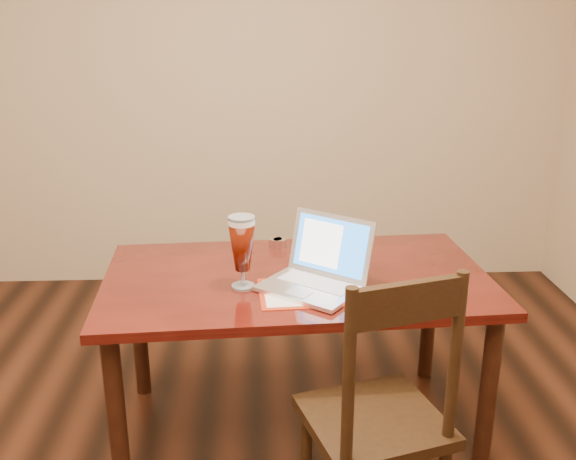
{
  "coord_description": "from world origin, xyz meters",
  "views": [
    {
      "loc": [
        0.25,
        -1.63,
        1.75
      ],
      "look_at": [
        0.37,
        0.81,
        0.91
      ],
      "focal_mm": 40.0,
      "sensor_mm": 36.0,
      "label": 1
    }
  ],
  "objects": [
    {
      "name": "dining_chair",
      "position": [
        0.63,
        0.14,
        0.48
      ],
      "size": [
        0.54,
        0.52,
        1.03
      ],
      "rotation": [
        0.0,
        0.0,
        0.29
      ],
      "color": "black",
      "rests_on": "ground"
    },
    {
      "name": "room_shell",
      "position": [
        0.0,
        0.0,
        1.76
      ],
      "size": [
        4.51,
        5.01,
        2.71
      ],
      "color": "tan",
      "rests_on": "ground"
    },
    {
      "name": "dining_table",
      "position": [
        0.4,
        0.77,
        0.65
      ],
      "size": [
        1.61,
        0.97,
        1.02
      ],
      "rotation": [
        0.0,
        0.0,
        0.06
      ],
      "color": "#53110B",
      "rests_on": "ground"
    }
  ]
}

